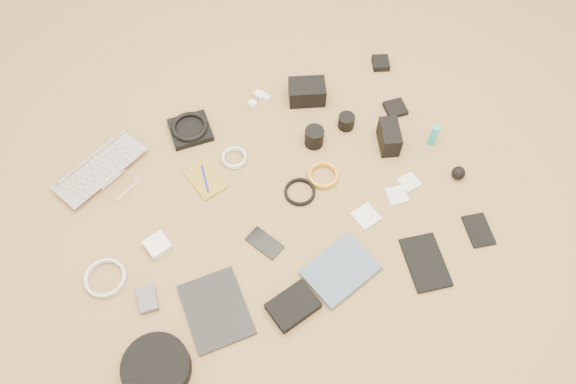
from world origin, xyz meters
name	(u,v)px	position (x,y,z in m)	size (l,w,h in m)	color
laptop	(110,177)	(-0.52, 0.38, 0.01)	(0.36, 0.25, 0.03)	silver
headphone_pouch	(190,130)	(-0.17, 0.45, 0.01)	(0.15, 0.15, 0.03)	black
headphones	(189,126)	(-0.17, 0.45, 0.04)	(0.14, 0.14, 0.02)	black
charger_a	(253,105)	(0.11, 0.46, 0.01)	(0.03, 0.03, 0.03)	silver
charger_b	(262,96)	(0.16, 0.48, 0.01)	(0.03, 0.03, 0.03)	silver
charger_c	(258,95)	(0.15, 0.49, 0.01)	(0.03, 0.03, 0.03)	silver
charger_d	(267,98)	(0.17, 0.46, 0.01)	(0.03, 0.03, 0.02)	silver
dslr_camera	(307,92)	(0.32, 0.40, 0.04)	(0.15, 0.10, 0.08)	black
lens_pouch	(381,63)	(0.69, 0.42, 0.01)	(0.07, 0.08, 0.03)	black
notebook_olive	(205,180)	(-0.20, 0.22, 0.00)	(0.10, 0.16, 0.01)	olive
pen_blue	(205,178)	(-0.20, 0.22, 0.01)	(0.01, 0.01, 0.12)	#151AAF
cable_white_a	(234,159)	(-0.07, 0.25, 0.01)	(0.10, 0.10, 0.01)	silver
lens_a	(314,137)	(0.24, 0.18, 0.04)	(0.07, 0.07, 0.08)	black
lens_b	(346,122)	(0.39, 0.20, 0.03)	(0.06, 0.06, 0.06)	black
card_reader	(395,108)	(0.61, 0.18, 0.01)	(0.08, 0.08, 0.02)	black
power_brick	(158,246)	(-0.46, 0.03, 0.02)	(0.08, 0.08, 0.03)	silver
cable_white_b	(106,279)	(-0.66, 0.00, 0.01)	(0.14, 0.14, 0.01)	silver
cable_black	(300,193)	(0.09, 0.01, 0.01)	(0.12, 0.12, 0.01)	black
cable_yellow	(323,176)	(0.20, 0.03, 0.01)	(0.12, 0.12, 0.01)	#C88C17
flash	(389,137)	(0.50, 0.05, 0.05)	(0.07, 0.13, 0.10)	black
lens_cleaner	(434,135)	(0.65, -0.02, 0.05)	(0.03, 0.03, 0.10)	#1AA1AE
battery_charger	(148,299)	(-0.55, -0.13, 0.01)	(0.06, 0.09, 0.03)	#515156
tablet	(216,310)	(-0.37, -0.27, 0.01)	(0.19, 0.25, 0.01)	black
phone	(265,243)	(-0.12, -0.12, 0.00)	(0.07, 0.13, 0.01)	black
filter_case_left	(366,216)	(0.25, -0.19, 0.01)	(0.08, 0.08, 0.01)	silver
filter_case_mid	(397,195)	(0.40, -0.17, 0.00)	(0.07, 0.07, 0.01)	silver
filter_case_right	(410,182)	(0.47, -0.14, 0.00)	(0.07, 0.07, 0.01)	silver
air_blower	(458,173)	(0.65, -0.20, 0.03)	(0.05, 0.05, 0.05)	black
headphone_case	(156,368)	(-0.60, -0.36, 0.03)	(0.21, 0.21, 0.06)	black
drive_case	(293,306)	(-0.14, -0.37, 0.02)	(0.16, 0.11, 0.04)	black
paperback	(358,289)	(0.08, -0.42, 0.01)	(0.17, 0.23, 0.02)	#3F526A
notebook_black_a	(425,262)	(0.34, -0.44, 0.01)	(0.13, 0.20, 0.01)	black
notebook_black_b	(479,230)	(0.58, -0.42, 0.01)	(0.08, 0.13, 0.01)	black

